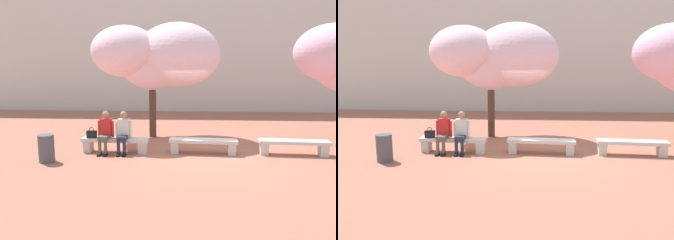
# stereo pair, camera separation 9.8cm
# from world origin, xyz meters

# --- Properties ---
(ground_plane) EXTENTS (100.00, 100.00, 0.00)m
(ground_plane) POSITION_xyz_m (0.00, 0.00, 0.00)
(ground_plane) COLOR #9E604C
(building_facade) EXTENTS (28.00, 4.00, 7.28)m
(building_facade) POSITION_xyz_m (0.00, 10.25, 3.64)
(building_facade) COLOR beige
(building_facade) RESTS_ON ground
(stone_bench_west_end) EXTENTS (2.09, 0.54, 0.45)m
(stone_bench_west_end) POSITION_xyz_m (-2.73, 0.00, 0.31)
(stone_bench_west_end) COLOR beige
(stone_bench_west_end) RESTS_ON ground
(stone_bench_near_west) EXTENTS (2.09, 0.54, 0.45)m
(stone_bench_near_west) POSITION_xyz_m (0.00, 0.00, 0.31)
(stone_bench_near_west) COLOR beige
(stone_bench_near_west) RESTS_ON ground
(stone_bench_center) EXTENTS (2.09, 0.54, 0.45)m
(stone_bench_center) POSITION_xyz_m (2.73, 0.00, 0.31)
(stone_bench_center) COLOR beige
(stone_bench_center) RESTS_ON ground
(person_seated_left) EXTENTS (0.51, 0.70, 1.29)m
(person_seated_left) POSITION_xyz_m (-3.01, -0.05, 0.70)
(person_seated_left) COLOR black
(person_seated_left) RESTS_ON ground
(person_seated_right) EXTENTS (0.51, 0.69, 1.29)m
(person_seated_right) POSITION_xyz_m (-2.45, -0.05, 0.70)
(person_seated_right) COLOR black
(person_seated_right) RESTS_ON ground
(handbag) EXTENTS (0.30, 0.15, 0.34)m
(handbag) POSITION_xyz_m (-3.46, 0.00, 0.58)
(handbag) COLOR black
(handbag) RESTS_ON stone_bench_west_end
(cherry_tree_main) EXTENTS (4.54, 2.93, 4.14)m
(cherry_tree_main) POSITION_xyz_m (-1.58, 2.05, 2.96)
(cherry_tree_main) COLOR #473323
(cherry_tree_main) RESTS_ON ground
(trash_bin) EXTENTS (0.44, 0.44, 0.78)m
(trash_bin) POSITION_xyz_m (-4.46, -1.06, 0.39)
(trash_bin) COLOR #4C4C51
(trash_bin) RESTS_ON ground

